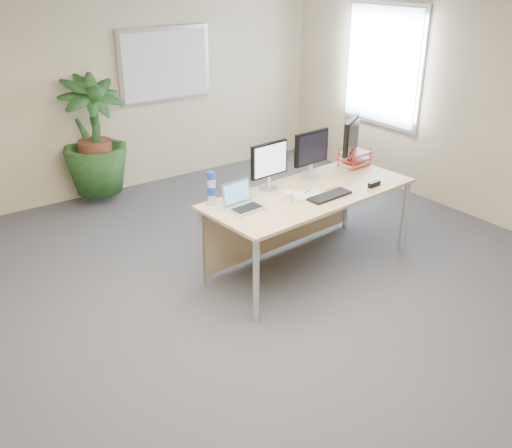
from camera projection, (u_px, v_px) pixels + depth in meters
floor at (276, 351)px, 4.47m from camera, size 8.00×8.00×0.00m
back_wall at (76, 91)px, 6.86m from camera, size 7.00×0.04×2.70m
whiteboard at (165, 65)px, 7.38m from camera, size 1.30×0.04×0.95m
window at (383, 65)px, 7.35m from camera, size 0.04×1.30×1.55m
desk at (301, 205)px, 5.52m from camera, size 2.16×1.05×0.80m
floor_plant at (95, 145)px, 6.91m from camera, size 0.94×0.94×1.50m
monitor_left at (269, 163)px, 5.30m from camera, size 0.42×0.19×0.46m
monitor_right at (311, 151)px, 5.61m from camera, size 0.43×0.19×0.47m
monitor_dark at (351, 140)px, 5.89m from camera, size 0.41×0.27×0.51m
laptop at (242, 201)px, 5.00m from camera, size 0.33×0.29×0.22m
keyboard at (330, 196)px, 5.24m from camera, size 0.46×0.19×0.03m
coffee_mug at (288, 197)px, 5.12m from camera, size 0.13×0.09×0.10m
spiral_notebook at (308, 195)px, 5.28m from camera, size 0.30×0.25×0.01m
orange_pen at (308, 191)px, 5.33m from camera, size 0.12×0.05×0.01m
yellow_highlighter at (332, 188)px, 5.43m from camera, size 0.12×0.04×0.02m
water_bottle at (211, 189)px, 5.03m from camera, size 0.08×0.08×0.30m
letter_tray at (354, 160)px, 6.02m from camera, size 0.32×0.25×0.14m
stapler at (374, 184)px, 5.48m from camera, size 0.15×0.05×0.05m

